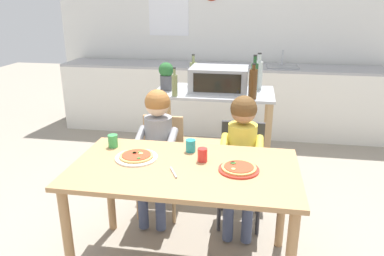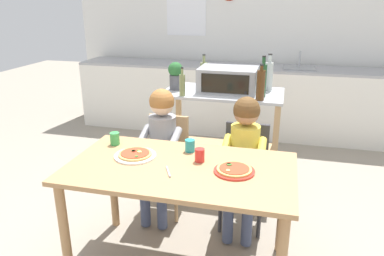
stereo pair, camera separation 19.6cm
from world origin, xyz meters
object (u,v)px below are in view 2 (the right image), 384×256
(dining_chair_right, at_px, (244,168))
(pizza_plate_red_rimmed, at_px, (234,170))
(dining_table, at_px, (180,181))
(dining_chair_left, at_px, (166,157))
(bottle_tall_green_wine, at_px, (261,85))
(potted_herb_plant, at_px, (176,75))
(child_in_yellow_shirt, at_px, (244,149))
(pizza_plate_white, at_px, (135,155))
(bottle_dark_olive_oil, at_px, (269,76))
(serving_spoon, at_px, (168,172))
(kitchen_island_cart, at_px, (222,122))
(drinking_cup_red, at_px, (200,155))
(bottle_squat_spirits, at_px, (263,80))
(drinking_cup_teal, at_px, (190,146))
(child_in_grey_shirt, at_px, (161,138))
(drinking_cup_green, at_px, (115,139))
(bottle_clear_vinegar, at_px, (204,73))
(bottle_brown_beer, at_px, (182,84))
(toaster_oven, at_px, (228,80))

(dining_chair_right, distance_m, pizza_plate_red_rimmed, 0.71)
(dining_table, height_order, dining_chair_left, dining_chair_left)
(bottle_tall_green_wine, relative_size, potted_herb_plant, 1.18)
(child_in_yellow_shirt, relative_size, pizza_plate_white, 3.81)
(dining_chair_left, distance_m, pizza_plate_white, 0.69)
(bottle_dark_olive_oil, bearing_deg, serving_spoon, -107.16)
(kitchen_island_cart, xyz_separation_m, bottle_tall_green_wine, (0.36, -0.23, 0.44))
(dining_chair_right, xyz_separation_m, drinking_cup_red, (-0.24, -0.55, 0.32))
(bottle_squat_spirits, bearing_deg, drinking_cup_teal, -112.47)
(child_in_grey_shirt, height_order, child_in_yellow_shirt, child_in_grey_shirt)
(pizza_plate_red_rimmed, xyz_separation_m, drinking_cup_green, (-0.89, 0.23, 0.03))
(dining_table, distance_m, drinking_cup_green, 0.62)
(kitchen_island_cart, height_order, bottle_clear_vinegar, bottle_clear_vinegar)
(bottle_brown_beer, distance_m, dining_chair_right, 0.94)
(potted_herb_plant, relative_size, drinking_cup_red, 3.01)
(bottle_squat_spirits, bearing_deg, dining_chair_right, -96.40)
(bottle_brown_beer, relative_size, bottle_tall_green_wine, 0.83)
(dining_chair_left, height_order, pizza_plate_red_rimmed, dining_chair_left)
(dining_chair_right, bearing_deg, serving_spoon, -117.05)
(kitchen_island_cart, xyz_separation_m, pizza_plate_white, (-0.37, -1.26, 0.15))
(bottle_clear_vinegar, distance_m, bottle_dark_olive_oil, 0.65)
(toaster_oven, height_order, drinking_cup_teal, toaster_oven)
(toaster_oven, bearing_deg, drinking_cup_red, -89.02)
(bottle_clear_vinegar, distance_m, bottle_brown_beer, 0.49)
(pizza_plate_white, bearing_deg, child_in_yellow_shirt, 34.75)
(toaster_oven, bearing_deg, child_in_yellow_shirt, -72.29)
(bottle_clear_vinegar, height_order, dining_chair_right, bottle_clear_vinegar)
(dining_chair_left, xyz_separation_m, pizza_plate_red_rimmed, (0.67, -0.70, 0.29))
(kitchen_island_cart, distance_m, dining_chair_left, 0.75)
(kitchen_island_cart, bearing_deg, bottle_squat_spirits, -16.31)
(bottle_clear_vinegar, bearing_deg, bottle_tall_green_wine, -37.48)
(dining_chair_right, xyz_separation_m, pizza_plate_red_rimmed, (-0.00, -0.65, 0.29))
(bottle_tall_green_wine, height_order, potted_herb_plant, bottle_tall_green_wine)
(dining_table, distance_m, child_in_yellow_shirt, 0.63)
(kitchen_island_cart, xyz_separation_m, toaster_oven, (0.04, 0.01, 0.42))
(kitchen_island_cart, relative_size, toaster_oven, 2.09)
(child_in_yellow_shirt, relative_size, drinking_cup_green, 11.84)
(kitchen_island_cart, height_order, dining_chair_left, kitchen_island_cart)
(bottle_brown_beer, distance_m, pizza_plate_white, 1.05)
(bottle_dark_olive_oil, relative_size, child_in_grey_shirt, 0.32)
(bottle_clear_vinegar, relative_size, dining_table, 0.22)
(pizza_plate_white, bearing_deg, bottle_dark_olive_oil, 61.27)
(drinking_cup_teal, relative_size, serving_spoon, 0.60)
(dining_chair_left, bearing_deg, dining_table, -64.68)
(potted_herb_plant, xyz_separation_m, drinking_cup_red, (0.52, -1.20, -0.26))
(bottle_clear_vinegar, bearing_deg, drinking_cup_teal, -81.52)
(pizza_plate_red_rimmed, distance_m, drinking_cup_red, 0.26)
(bottle_tall_green_wine, bearing_deg, drinking_cup_red, -106.31)
(bottle_brown_beer, bearing_deg, bottle_clear_vinegar, 79.45)
(toaster_oven, distance_m, bottle_clear_vinegar, 0.35)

